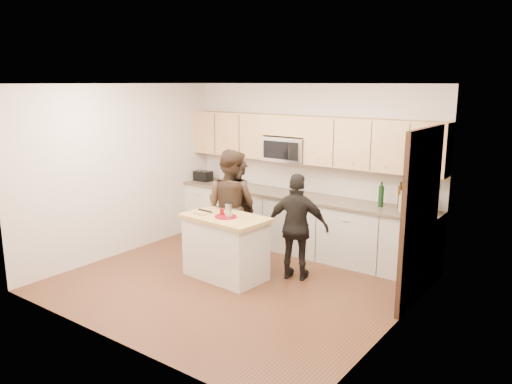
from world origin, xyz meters
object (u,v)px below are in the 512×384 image
Objects in this scene: toaster at (203,176)px; woman_center at (231,207)px; woman_right at (297,227)px; woman_left at (240,209)px; island at (226,247)px.

woman_center is (1.49, -1.02, -0.15)m from toaster.
woman_left is at bearing -27.89° from woman_right.
woman_right is (0.84, 0.56, 0.30)m from island.
woman_right is at bearing -20.90° from toaster.
woman_center is 1.16× the size of woman_right.
island is 3.88× the size of toaster.
island is at bearing -40.73° from toaster.
woman_right is (1.19, -0.22, -0.04)m from woman_left.
woman_left is (1.47, -0.80, -0.24)m from toaster.
woman_right is (2.66, -1.02, -0.28)m from toaster.
island is 0.79× the size of woman_left.
woman_left is 1.21m from woman_right.
toaster is (-1.82, 1.57, 0.58)m from island.
toaster is 0.18× the size of woman_center.
toaster is 1.81m from woman_center.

